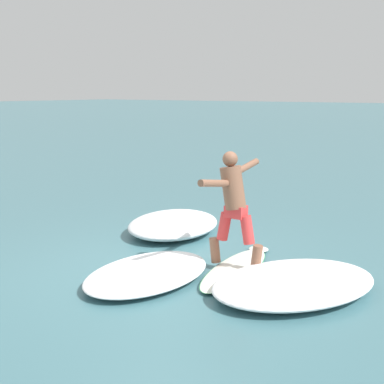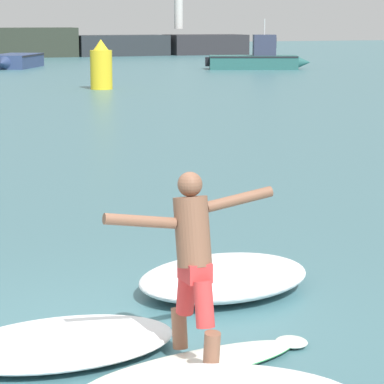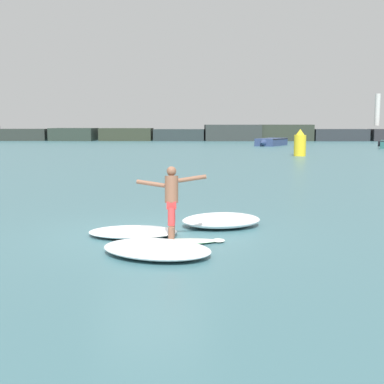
% 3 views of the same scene
% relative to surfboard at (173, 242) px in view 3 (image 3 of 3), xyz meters
% --- Properties ---
extents(ground_plane, '(200.00, 200.00, 0.00)m').
position_rel_surfboard_xyz_m(ground_plane, '(-0.54, 0.86, -0.04)').
color(ground_plane, '#43727B').
extents(rock_jetty_breakwater, '(65.37, 4.95, 6.36)m').
position_rel_surfboard_xyz_m(rock_jetty_breakwater, '(-4.27, 62.86, 0.90)').
color(rock_jetty_breakwater, '#322B30').
rests_on(rock_jetty_breakwater, ground).
extents(surfboard, '(2.18, 0.91, 0.21)m').
position_rel_surfboard_xyz_m(surfboard, '(0.00, 0.00, 0.00)').
color(surfboard, white).
rests_on(surfboard, ground).
extents(surfer, '(1.47, 0.81, 1.56)m').
position_rel_surfboard_xyz_m(surfer, '(-0.04, 0.03, 0.94)').
color(surfer, brown).
rests_on(surfer, surfboard).
extents(fishing_boat_near_jetty, '(4.03, 5.40, 0.80)m').
position_rel_surfboard_xyz_m(fishing_boat_near_jetty, '(7.78, 47.62, 0.39)').
color(fishing_boat_near_jetty, navy).
rests_on(fishing_boat_near_jetty, ground).
extents(channel_marker_buoy, '(0.90, 0.90, 2.03)m').
position_rel_surfboard_xyz_m(channel_marker_buoy, '(7.78, 29.56, 0.88)').
color(channel_marker_buoy, yellow).
rests_on(channel_marker_buoy, ground).
extents(wave_foam_at_tail, '(2.28, 1.95, 0.32)m').
position_rel_surfboard_xyz_m(wave_foam_at_tail, '(1.06, 1.89, 0.12)').
color(wave_foam_at_tail, white).
rests_on(wave_foam_at_tail, ground).
extents(wave_foam_at_nose, '(2.04, 1.36, 0.19)m').
position_rel_surfboard_xyz_m(wave_foam_at_nose, '(-0.96, 0.76, 0.05)').
color(wave_foam_at_nose, white).
rests_on(wave_foam_at_nose, ground).
extents(wave_foam_beside, '(2.61, 2.25, 0.24)m').
position_rel_surfboard_xyz_m(wave_foam_beside, '(-0.26, -0.98, 0.08)').
color(wave_foam_beside, white).
rests_on(wave_foam_beside, ground).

